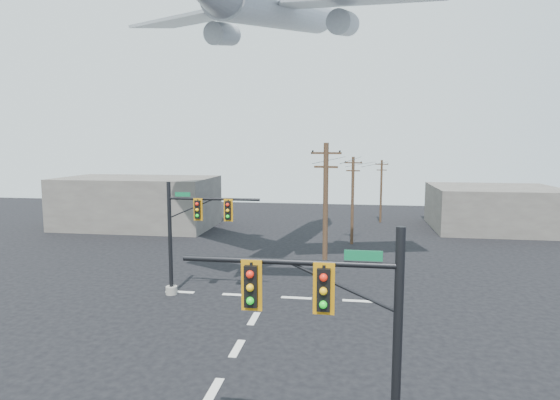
% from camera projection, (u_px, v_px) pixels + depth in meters
% --- Properties ---
extents(ground, '(120.00, 120.00, 0.00)m').
position_uv_depth(ground, '(213.00, 391.00, 19.18)').
color(ground, black).
rests_on(ground, ground).
extents(lane_markings, '(14.00, 21.20, 0.01)m').
position_uv_depth(lane_markings, '(243.00, 337.00, 24.41)').
color(lane_markings, silver).
rests_on(lane_markings, ground).
extents(signal_mast_near, '(6.66, 0.86, 7.82)m').
position_uv_depth(signal_mast_near, '(350.00, 352.00, 13.41)').
color(signal_mast_near, gray).
rests_on(signal_mast_near, ground).
extents(signal_mast_far, '(6.45, 0.83, 7.59)m').
position_uv_depth(signal_mast_far, '(188.00, 236.00, 30.67)').
color(signal_mast_far, gray).
rests_on(signal_mast_far, ground).
extents(utility_pole_a, '(2.02, 0.49, 10.12)m').
position_uv_depth(utility_pole_a, '(325.00, 216.00, 30.90)').
color(utility_pole_a, '#482F1E').
rests_on(utility_pole_a, ground).
extents(utility_pole_b, '(1.76, 0.47, 8.75)m').
position_uv_depth(utility_pole_b, '(353.00, 199.00, 46.49)').
color(utility_pole_b, '#482F1E').
rests_on(utility_pole_b, ground).
extents(utility_pole_c, '(1.63, 0.27, 7.97)m').
position_uv_depth(utility_pole_c, '(381.00, 190.00, 59.26)').
color(utility_pole_c, '#482F1E').
rests_on(utility_pole_c, ground).
extents(power_lines, '(7.02, 29.60, 1.03)m').
position_uv_depth(power_lines, '(357.00, 162.00, 44.83)').
color(power_lines, black).
extents(airliner, '(26.54, 28.32, 7.77)m').
position_uv_depth(airliner, '(281.00, 8.00, 35.16)').
color(airliner, '#ABB1B7').
extents(building_left, '(18.00, 10.00, 6.00)m').
position_uv_depth(building_left, '(138.00, 202.00, 56.18)').
color(building_left, '#69645D').
rests_on(building_left, ground).
extents(building_right, '(14.00, 12.00, 5.00)m').
position_uv_depth(building_right, '(494.00, 208.00, 54.77)').
color(building_right, '#69645D').
rests_on(building_right, ground).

